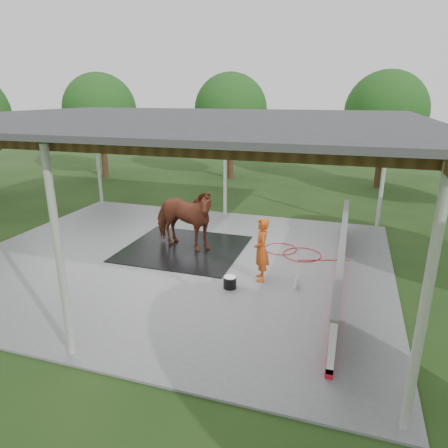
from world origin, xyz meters
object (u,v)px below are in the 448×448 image
(dasher_board, at_px, (341,260))
(wash_bucket, at_px, (230,282))
(horse, at_px, (183,218))
(handler, at_px, (261,250))

(dasher_board, distance_m, wash_bucket, 2.91)
(dasher_board, bearing_deg, horse, 170.62)
(dasher_board, xyz_separation_m, handler, (-1.95, -0.61, 0.29))
(horse, bearing_deg, wash_bucket, -122.46)
(handler, bearing_deg, horse, -136.32)
(handler, bearing_deg, dasher_board, 87.67)
(dasher_board, relative_size, horse, 3.46)
(horse, distance_m, wash_bucket, 3.09)
(horse, distance_m, handler, 3.08)
(horse, relative_size, wash_bucket, 7.09)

